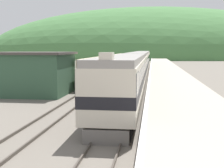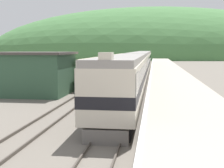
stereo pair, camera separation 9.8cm
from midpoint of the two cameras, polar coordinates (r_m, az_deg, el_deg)
The scene contains 9 objects.
track_main at distance 65.00m, azimuth 5.43°, elevation 2.40°, with size 1.52×180.00×0.16m.
track_siding at distance 65.30m, azimuth 1.51°, elevation 2.44°, with size 1.52×180.00×0.16m.
platform at distance 45.04m, azimuth 10.25°, elevation 1.17°, with size 5.56×140.00×1.15m.
distant_hills at distance 160.68m, azimuth 6.64°, elevation 4.75°, with size 175.16×78.82×50.57m.
station_shed at distance 32.90m, azimuth -14.50°, elevation 1.96°, with size 7.87×7.15×4.32m.
express_train_lead_car at distance 24.43m, azimuth 2.13°, elevation 0.84°, with size 2.94×20.25×4.47m.
carriage_second at distance 46.44m, azimuth 4.65°, elevation 3.46°, with size 2.93×21.74×4.11m.
carriage_third at distance 69.02m, azimuth 5.57°, elevation 4.42°, with size 2.93×21.74×4.11m.
siding_train at distance 56.54m, azimuth 0.60°, elevation 3.58°, with size 2.90×47.51×3.50m.
Camera 1 is at (2.19, 5.20, 4.63)m, focal length 50.00 mm.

